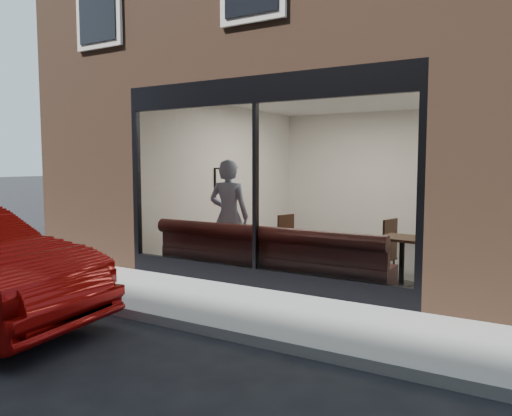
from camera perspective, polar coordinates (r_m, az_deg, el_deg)
The scene contains 21 objects.
ground at distance 6.19m, azimuth -10.15°, elevation -12.91°, with size 120.00×120.00×0.00m, color black.
sidewalk_near at distance 6.94m, azimuth -4.61°, elevation -10.79°, with size 40.00×2.00×0.01m, color gray.
kerb_near at distance 6.14m, azimuth -10.48°, elevation -12.49°, with size 40.00×0.10×0.12m, color gray.
host_building_pier_left at distance 14.58m, azimuth -0.59°, elevation 3.96°, with size 2.50×12.00×3.20m, color brown.
host_building_backfill at distance 15.90m, azimuth 16.89°, elevation 3.84°, with size 5.00×6.00×3.20m, color brown.
cafe_floor at distance 10.36m, azimuth 8.45°, elevation -5.40°, with size 6.00×6.00×0.00m, color #2D2D30.
cafe_ceiling at distance 10.27m, azimuth 8.69°, elevation 12.28°, with size 6.00×6.00×0.00m, color white.
cafe_wall_back at distance 13.00m, azimuth 13.63°, elevation 3.67°, with size 5.00×5.00×0.00m, color silver.
cafe_wall_left at distance 11.38m, azimuth -3.12°, elevation 3.61°, with size 6.00×6.00×0.00m, color silver.
cafe_wall_right at distance 9.52m, azimuth 22.56°, elevation 2.91°, with size 6.00×6.00×0.00m, color silver.
storefront_kick at distance 7.75m, azimuth -0.05°, elevation -7.97°, with size 5.00×0.10×0.30m, color black.
storefront_header at distance 7.62m, azimuth -0.05°, elevation 13.38°, with size 5.00×0.10×0.40m, color black.
storefront_mullion at distance 7.55m, azimuth -0.05°, elevation 2.43°, with size 0.06×0.10×2.50m, color black.
storefront_glass at distance 7.53m, azimuth -0.17°, elevation 2.42°, with size 4.80×4.80×0.00m, color white.
banquette at distance 8.07m, azimuth 1.43°, elevation -6.89°, with size 4.00×0.55×0.45m, color black.
person at distance 8.66m, azimuth -3.13°, elevation -0.97°, with size 0.72×0.47×1.97m, color #8D9EC0.
cafe_table_left at distance 9.11m, azimuth -2.34°, elevation -2.21°, with size 0.64×0.64×0.04m, color #302012.
cafe_table_right at distance 8.13m, azimuth 16.38°, elevation -3.32°, with size 0.65×0.65×0.04m, color #302012.
cafe_chair_left at distance 9.56m, azimuth 2.60°, elevation -4.89°, with size 0.41×0.41×0.04m, color #302012.
cafe_chair_right at distance 9.07m, azimuth 13.94°, elevation -5.59°, with size 0.45×0.45×0.04m, color #302012.
wall_poster at distance 11.12m, azimuth -3.79°, elevation 2.60°, with size 0.02×0.54×0.72m, color white.
Camera 1 is at (3.90, -4.41, 1.92)m, focal length 35.00 mm.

